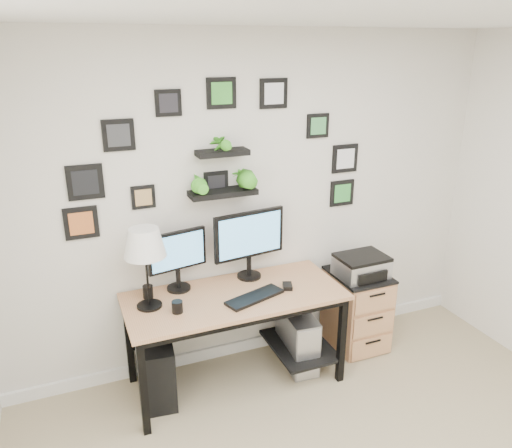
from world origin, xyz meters
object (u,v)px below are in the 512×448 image
file_cabinet (357,309)px  printer (362,266)px  table_lamp (145,245)px  monitor_right (249,239)px  desk (238,306)px  pc_tower_grey (297,339)px  mug (177,307)px  pc_tower_black (158,368)px  monitor_left (177,256)px

file_cabinet → printer: size_ratio=1.66×
table_lamp → printer: size_ratio=1.44×
monitor_right → file_cabinet: 1.20m
monitor_right → printer: bearing=-10.9°
desk → printer: 1.10m
table_lamp → file_cabinet: bearing=1.1°
pc_tower_grey → file_cabinet: file_cabinet is taller
monitor_right → mug: monitor_right is taller
mug → pc_tower_black: 0.59m
desk → pc_tower_black: (-0.62, 0.02, -0.39)m
pc_tower_black → file_cabinet: file_cabinet is taller
table_lamp → file_cabinet: (1.75, 0.03, -0.88)m
monitor_right → printer: (0.92, -0.18, -0.31)m
monitor_left → pc_tower_black: 0.83m
pc_tower_black → monitor_right: bearing=19.3°
printer → monitor_right: bearing=169.1°
file_cabinet → printer: bearing=-108.0°
mug → pc_tower_black: (-0.14, 0.14, -0.55)m
pc_tower_black → file_cabinet: bearing=8.1°
pc_tower_black → pc_tower_grey: 1.12m
mug → monitor_right: bearing=26.2°
table_lamp → pc_tower_grey: bearing=-2.4°
desk → monitor_left: 0.59m
printer → pc_tower_black: bearing=-180.0°
table_lamp → pc_tower_black: (0.03, -0.01, -0.98)m
pc_tower_black → table_lamp: bearing=168.2°
pc_tower_grey → mug: bearing=-173.9°
mug → monitor_left: bearing=74.2°
monitor_right → mug: (-0.66, -0.32, -0.28)m
monitor_left → pc_tower_black: (-0.23, -0.18, -0.78)m
monitor_right → table_lamp: bearing=-168.3°
mug → pc_tower_grey: mug is taller
monitor_right → pc_tower_black: 1.16m
monitor_right → file_cabinet: (0.94, -0.14, -0.74)m
desk → pc_tower_black: desk is taller
monitor_left → monitor_right: bearing=-0.7°
pc_tower_grey → pc_tower_black: bearing=177.9°
printer → desk: bearing=-179.1°
monitor_left → file_cabinet: (1.50, -0.14, -0.69)m
monitor_left → mug: monitor_left is taller
table_lamp → pc_tower_grey: table_lamp is taller
monitor_right → pc_tower_black: (-0.79, -0.18, -0.83)m
monitor_right → pc_tower_grey: monitor_right is taller
table_lamp → pc_tower_grey: 1.51m
monitor_right → file_cabinet: monitor_right is taller
desk → pc_tower_grey: (0.50, -0.02, -0.39)m
mug → printer: bearing=5.3°
pc_tower_black → file_cabinet: (1.73, 0.04, 0.10)m
monitor_left → mug: bearing=-105.8°
desk → printer: size_ratio=3.96×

